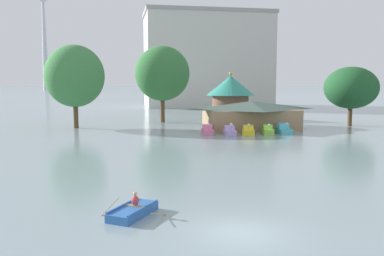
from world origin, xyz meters
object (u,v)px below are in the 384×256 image
(pedal_boat_cyan, at_px, (283,130))
(shoreline_tree_tall_left, at_px, (75,76))
(rowboat_with_rower, at_px, (133,211))
(shoreline_tree_mid, at_px, (162,74))
(pedal_boat_pink, at_px, (207,130))
(shoreline_tree_right, at_px, (351,88))
(distant_broadcast_tower, at_px, (43,9))
(boathouse, at_px, (251,115))
(pedal_boat_lavender, at_px, (230,131))
(pedal_boat_lime, at_px, (268,130))
(background_building_block, at_px, (207,60))
(pedal_boat_yellow, at_px, (248,131))
(green_roof_pavilion, at_px, (230,94))

(pedal_boat_cyan, relative_size, shoreline_tree_tall_left, 0.23)
(rowboat_with_rower, relative_size, shoreline_tree_mid, 0.26)
(rowboat_with_rower, height_order, pedal_boat_pink, pedal_boat_pink)
(shoreline_tree_right, height_order, distant_broadcast_tower, distant_broadcast_tower)
(pedal_boat_cyan, distance_m, boathouse, 6.65)
(pedal_boat_pink, xyz_separation_m, shoreline_tree_tall_left, (-18.61, 11.08, 7.55))
(pedal_boat_pink, distance_m, shoreline_tree_mid, 20.47)
(pedal_boat_lavender, relative_size, pedal_boat_cyan, 0.85)
(pedal_boat_pink, distance_m, pedal_boat_cyan, 10.65)
(pedal_boat_lime, bearing_deg, shoreline_tree_tall_left, -104.72)
(background_building_block, bearing_deg, pedal_boat_pink, -102.28)
(pedal_boat_lime, bearing_deg, boathouse, -165.31)
(pedal_boat_cyan, bearing_deg, shoreline_tree_right, 120.11)
(rowboat_with_rower, bearing_deg, pedal_boat_yellow, -174.42)
(rowboat_with_rower, distance_m, shoreline_tree_mid, 52.50)
(pedal_boat_yellow, relative_size, distant_broadcast_tower, 0.01)
(pedal_boat_lime, bearing_deg, green_roof_pavilion, -172.15)
(shoreline_tree_right, bearing_deg, shoreline_tree_mid, 158.29)
(boathouse, relative_size, distant_broadcast_tower, 0.08)
(pedal_boat_lime, bearing_deg, shoreline_tree_right, 126.39)
(pedal_boat_lavender, relative_size, shoreline_tree_mid, 0.19)
(rowboat_with_rower, height_order, pedal_boat_lavender, pedal_boat_lavender)
(pedal_boat_lavender, xyz_separation_m, pedal_boat_yellow, (2.58, -0.10, -0.00))
(pedal_boat_cyan, height_order, shoreline_tree_mid, shoreline_tree_mid)
(boathouse, xyz_separation_m, distant_broadcast_tower, (-92.12, 377.34, 77.60))
(rowboat_with_rower, xyz_separation_m, pedal_boat_cyan, (21.91, 31.79, 0.30))
(pedal_boat_lavender, bearing_deg, pedal_boat_pink, -117.10)
(pedal_boat_yellow, height_order, distant_broadcast_tower, distant_broadcast_tower)
(pedal_boat_yellow, distance_m, shoreline_tree_mid, 23.68)
(pedal_boat_yellow, distance_m, pedal_boat_lime, 2.82)
(pedal_boat_lime, height_order, shoreline_tree_mid, shoreline_tree_mid)
(pedal_boat_yellow, bearing_deg, pedal_boat_lavender, -76.19)
(pedal_boat_pink, bearing_deg, shoreline_tree_right, 109.02)
(shoreline_tree_mid, distance_m, shoreline_tree_right, 31.99)
(pedal_boat_pink, relative_size, pedal_boat_lime, 1.11)
(pedal_boat_lime, distance_m, distant_broadcast_tower, 402.47)
(green_roof_pavilion, bearing_deg, pedal_boat_cyan, -87.05)
(pedal_boat_lavender, xyz_separation_m, shoreline_tree_mid, (-6.96, 19.99, 8.15))
(boathouse, bearing_deg, background_building_block, 83.90)
(green_roof_pavilion, bearing_deg, pedal_boat_lavender, -105.74)
(shoreline_tree_tall_left, relative_size, distant_broadcast_tower, 0.07)
(shoreline_tree_right, relative_size, background_building_block, 0.26)
(pedal_boat_pink, xyz_separation_m, background_building_block, (14.17, 65.08, 13.26))
(pedal_boat_cyan, distance_m, background_building_block, 67.74)
(shoreline_tree_mid, relative_size, distant_broadcast_tower, 0.08)
(pedal_boat_lavender, relative_size, pedal_boat_yellow, 0.94)
(pedal_boat_lime, distance_m, shoreline_tree_mid, 24.90)
(pedal_boat_pink, bearing_deg, shoreline_tree_tall_left, -116.07)
(shoreline_tree_tall_left, distance_m, background_building_block, 63.43)
(pedal_boat_yellow, bearing_deg, green_roof_pavilion, -173.80)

